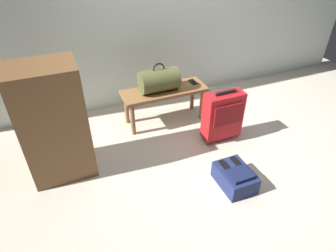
# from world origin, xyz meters

# --- Properties ---
(ground_plane) EXTENTS (6.60, 6.60, 0.00)m
(ground_plane) POSITION_xyz_m (0.00, 0.00, 0.00)
(ground_plane) COLOR beige
(bench) EXTENTS (1.00, 0.36, 0.43)m
(bench) POSITION_xyz_m (-0.19, 0.97, 0.36)
(bench) COLOR olive
(bench) RESTS_ON ground
(duffel_bag_olive) EXTENTS (0.44, 0.26, 0.34)m
(duffel_bag_olive) POSITION_xyz_m (-0.26, 0.97, 0.56)
(duffel_bag_olive) COLOR #51562D
(duffel_bag_olive) RESTS_ON bench
(cell_phone) EXTENTS (0.07, 0.14, 0.01)m
(cell_phone) POSITION_xyz_m (0.20, 1.02, 0.43)
(cell_phone) COLOR black
(cell_phone) RESTS_ON bench
(suitcase_upright_red) EXTENTS (0.43, 0.21, 0.61)m
(suitcase_upright_red) POSITION_xyz_m (0.25, 0.39, 0.31)
(suitcase_upright_red) COLOR red
(suitcase_upright_red) RESTS_ON ground
(backpack_navy) EXTENTS (0.28, 0.38, 0.21)m
(backpack_navy) POSITION_xyz_m (-0.00, -0.28, 0.09)
(backpack_navy) COLOR navy
(backpack_navy) RESTS_ON ground
(side_cabinet) EXTENTS (0.56, 0.44, 1.10)m
(side_cabinet) POSITION_xyz_m (-1.43, 0.54, 0.55)
(side_cabinet) COLOR brown
(side_cabinet) RESTS_ON ground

